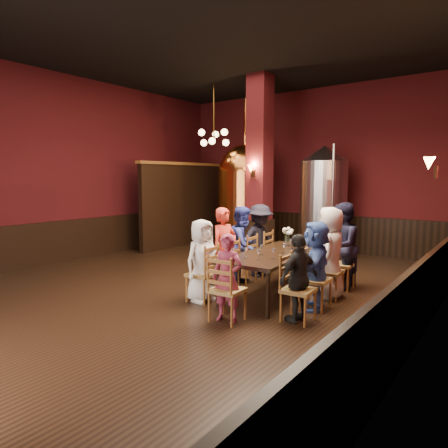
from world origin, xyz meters
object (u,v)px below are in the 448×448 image
Objects in this scene: copper_kettle at (246,195)px; steel_vessel at (323,202)px; dining_table at (276,256)px; rose_vase at (287,233)px; person_1 at (224,250)px; person_2 at (243,245)px; person_0 at (202,260)px.

copper_kettle is 2.29m from steel_vessel.
rose_vase is at bearing 98.70° from dining_table.
copper_kettle is (-2.13, 3.93, 0.78)m from person_1.
dining_table is at bearing -56.10° from person_1.
person_1 is 0.66m from person_2.
rose_vase is (0.52, -2.94, -0.43)m from steel_vessel.
person_0 is 1.33m from person_2.
dining_table is at bearing -78.11° from rose_vase.
person_1 reaches higher than person_0.
person_1 reaches higher than person_2.
person_0 is at bearing -91.43° from steel_vessel.
rose_vase reaches higher than dining_table.
steel_vessel is (-0.68, 3.67, 0.73)m from dining_table.
person_0 is 4.77m from steel_vessel.
person_2 is at bearing 12.68° from person_1.
copper_kettle reaches higher than person_1.
copper_kettle reaches higher than person_0.
copper_kettle is 11.72× the size of rose_vase.
person_0 is at bearing -167.32° from person_1.
person_1 is 1.01× the size of person_2.
dining_table is 0.91m from person_1.
person_2 is at bearing -148.16° from rose_vase.
steel_vessel reaches higher than dining_table.
person_2 is at bearing -93.24° from steel_vessel.
person_2 is at bearing 12.15° from person_0.
person_0 is 3.81× the size of rose_vase.
dining_table is 4.70m from copper_kettle.
steel_vessel is (0.12, 4.71, 0.73)m from person_0.
person_1 is 4.54m from copper_kettle.
copper_kettle is 4.02m from rose_vase.
dining_table is 0.80m from rose_vase.
copper_kettle reaches higher than dining_table.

